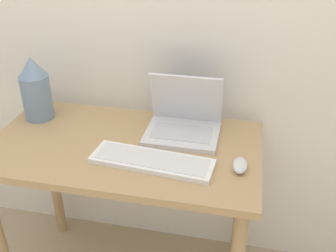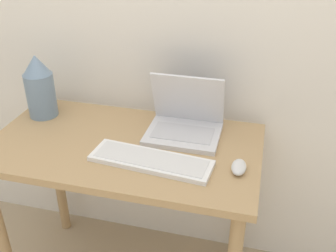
% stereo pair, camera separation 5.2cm
% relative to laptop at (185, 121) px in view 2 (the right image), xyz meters
% --- Properties ---
extents(wall_back, '(6.00, 0.05, 2.50)m').
position_rel_laptop_xyz_m(wall_back, '(-0.21, 0.22, 0.42)').
color(wall_back, silver).
rests_on(wall_back, ground_plane).
extents(desk, '(1.07, 0.59, 0.77)m').
position_rel_laptop_xyz_m(desk, '(-0.21, -0.14, -0.18)').
color(desk, tan).
rests_on(desk, ground_plane).
extents(laptop, '(0.29, 0.24, 0.25)m').
position_rel_laptop_xyz_m(laptop, '(0.00, 0.00, 0.00)').
color(laptop, silver).
rests_on(laptop, desk).
extents(keyboard, '(0.46, 0.18, 0.02)m').
position_rel_laptop_xyz_m(keyboard, '(-0.07, -0.24, -0.04)').
color(keyboard, white).
rests_on(keyboard, desk).
extents(mouse, '(0.05, 0.10, 0.03)m').
position_rel_laptop_xyz_m(mouse, '(0.24, -0.21, -0.04)').
color(mouse, silver).
rests_on(mouse, desk).
extents(vase, '(0.12, 0.12, 0.28)m').
position_rel_laptop_xyz_m(vase, '(-0.64, -0.00, 0.08)').
color(vase, slate).
rests_on(vase, desk).
extents(mp3_player, '(0.05, 0.06, 0.01)m').
position_rel_laptop_xyz_m(mp3_player, '(-0.05, -0.11, -0.05)').
color(mp3_player, red).
rests_on(mp3_player, desk).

